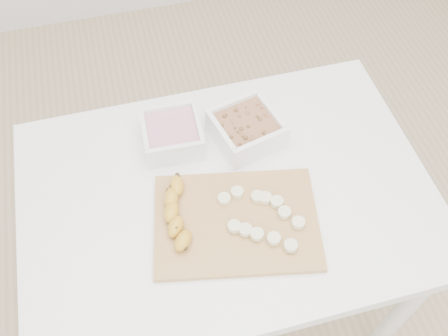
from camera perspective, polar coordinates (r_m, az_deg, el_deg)
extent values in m
plane|color=#C6AD89|center=(1.89, 0.24, -14.98)|extent=(3.50, 3.50, 0.00)
cube|color=white|center=(1.23, 0.36, -3.24)|extent=(1.00, 0.70, 0.04)
cylinder|color=white|center=(1.58, 19.39, -15.47)|extent=(0.05, 0.05, 0.71)
cylinder|color=white|center=(1.71, -16.75, -4.93)|extent=(0.05, 0.05, 0.71)
cylinder|color=white|center=(1.80, 11.52, 1.16)|extent=(0.05, 0.05, 0.71)
cube|color=white|center=(1.28, -5.91, 3.89)|extent=(0.16, 0.16, 0.07)
cube|color=#CB849E|center=(1.28, -5.92, 3.97)|extent=(0.13, 0.13, 0.04)
cube|color=white|center=(1.29, 2.56, 4.50)|extent=(0.19, 0.19, 0.07)
cube|color=brown|center=(1.28, 2.56, 4.59)|extent=(0.16, 0.16, 0.04)
cube|color=#B88A45|center=(1.16, 1.41, -6.16)|extent=(0.42, 0.34, 0.01)
cylinder|color=beige|center=(1.18, 0.02, -3.55)|extent=(0.03, 0.03, 0.01)
cylinder|color=beige|center=(1.19, 1.50, -2.79)|extent=(0.03, 0.03, 0.01)
cylinder|color=beige|center=(1.18, 3.82, -3.29)|extent=(0.03, 0.03, 0.01)
cylinder|color=beige|center=(1.18, 4.73, -3.44)|extent=(0.03, 0.03, 0.01)
cylinder|color=beige|center=(1.18, 6.06, -3.88)|extent=(0.03, 0.03, 0.01)
cylinder|color=beige|center=(1.17, 6.91, -5.07)|extent=(0.03, 0.03, 0.01)
cylinder|color=beige|center=(1.16, 8.48, -6.21)|extent=(0.03, 0.03, 0.01)
cylinder|color=beige|center=(1.14, 1.18, -6.70)|extent=(0.03, 0.03, 0.01)
cylinder|color=beige|center=(1.13, 2.46, -7.08)|extent=(0.03, 0.03, 0.01)
cylinder|color=beige|center=(1.13, 3.78, -7.58)|extent=(0.03, 0.03, 0.01)
cylinder|color=beige|center=(1.13, 5.71, -8.03)|extent=(0.03, 0.03, 0.01)
cylinder|color=beige|center=(1.12, 7.62, -8.80)|extent=(0.03, 0.03, 0.01)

